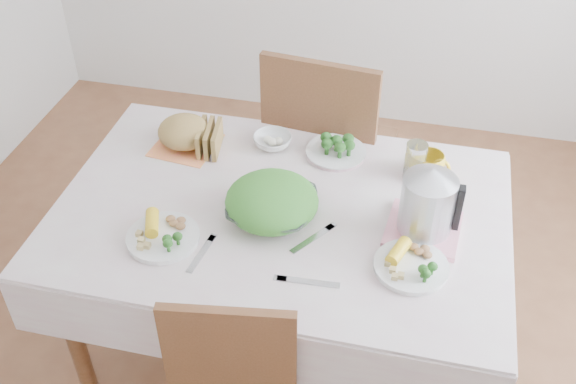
% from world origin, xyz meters
% --- Properties ---
extents(floor, '(3.60, 3.60, 0.00)m').
position_xyz_m(floor, '(0.00, 0.00, 0.00)').
color(floor, brown).
rests_on(floor, ground).
extents(dining_table, '(1.40, 0.90, 0.75)m').
position_xyz_m(dining_table, '(0.00, 0.00, 0.38)').
color(dining_table, brown).
rests_on(dining_table, floor).
extents(tablecloth, '(1.50, 1.00, 0.01)m').
position_xyz_m(tablecloth, '(0.00, 0.00, 0.76)').
color(tablecloth, beige).
rests_on(tablecloth, dining_table).
extents(chair_far, '(0.53, 0.53, 1.06)m').
position_xyz_m(chair_far, '(0.06, 0.69, 0.47)').
color(chair_far, brown).
rests_on(chair_far, floor).
extents(salad_bowl, '(0.29, 0.29, 0.07)m').
position_xyz_m(salad_bowl, '(-0.02, -0.05, 0.80)').
color(salad_bowl, white).
rests_on(salad_bowl, tablecloth).
extents(dinner_plate_left, '(0.24, 0.24, 0.02)m').
position_xyz_m(dinner_plate_left, '(-0.33, -0.23, 0.77)').
color(dinner_plate_left, white).
rests_on(dinner_plate_left, tablecloth).
extents(dinner_plate_right, '(0.32, 0.32, 0.02)m').
position_xyz_m(dinner_plate_right, '(0.45, -0.18, 0.77)').
color(dinner_plate_right, white).
rests_on(dinner_plate_right, tablecloth).
extents(broccoli_plate, '(0.29, 0.29, 0.02)m').
position_xyz_m(broccoli_plate, '(0.13, 0.34, 0.77)').
color(broccoli_plate, beige).
rests_on(broccoli_plate, tablecloth).
extents(napkin, '(0.25, 0.25, 0.00)m').
position_xyz_m(napkin, '(-0.43, 0.27, 0.76)').
color(napkin, '#FF8E4F').
rests_on(napkin, tablecloth).
extents(bread_loaf, '(0.21, 0.20, 0.12)m').
position_xyz_m(bread_loaf, '(-0.43, 0.27, 0.82)').
color(bread_loaf, olive).
rests_on(bread_loaf, napkin).
extents(fruit_bowl, '(0.19, 0.19, 0.04)m').
position_xyz_m(fruit_bowl, '(-0.11, 0.34, 0.78)').
color(fruit_bowl, white).
rests_on(fruit_bowl, tablecloth).
extents(yellow_mug, '(0.14, 0.14, 0.09)m').
position_xyz_m(yellow_mug, '(0.46, 0.29, 0.81)').
color(yellow_mug, gold).
rests_on(yellow_mug, tablecloth).
extents(glass_tumbler, '(0.10, 0.10, 0.14)m').
position_xyz_m(glass_tumbler, '(0.42, 0.27, 0.83)').
color(glass_tumbler, white).
rests_on(glass_tumbler, tablecloth).
extents(pink_tray, '(0.25, 0.25, 0.02)m').
position_xyz_m(pink_tray, '(0.47, -0.01, 0.77)').
color(pink_tray, pink).
rests_on(pink_tray, tablecloth).
extents(electric_kettle, '(0.21, 0.21, 0.24)m').
position_xyz_m(electric_kettle, '(0.47, -0.01, 0.88)').
color(electric_kettle, '#B2B5BA').
rests_on(electric_kettle, pink_tray).
extents(fork_left, '(0.04, 0.17, 0.00)m').
position_xyz_m(fork_left, '(-0.19, -0.27, 0.76)').
color(fork_left, silver).
rests_on(fork_left, tablecloth).
extents(fork_right, '(0.12, 0.17, 0.00)m').
position_xyz_m(fork_right, '(0.13, -0.12, 0.76)').
color(fork_right, silver).
rests_on(fork_right, tablecloth).
extents(knife, '(0.19, 0.03, 0.00)m').
position_xyz_m(knife, '(0.16, -0.31, 0.76)').
color(knife, silver).
rests_on(knife, tablecloth).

